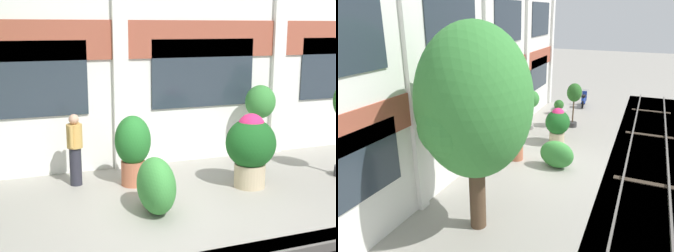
% 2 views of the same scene
% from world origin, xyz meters
% --- Properties ---
extents(ground_plane, '(80.00, 80.00, 0.00)m').
position_xyz_m(ground_plane, '(0.00, 0.00, 0.00)').
color(ground_plane, '#9E998E').
extents(potted_plant_stone_basin, '(1.07, 1.07, 1.61)m').
position_xyz_m(potted_plant_stone_basin, '(2.22, 0.60, 0.91)').
color(potted_plant_stone_basin, tan).
rests_on(potted_plant_stone_basin, ground).
extents(potted_plant_tall_urn, '(0.76, 0.76, 1.97)m').
position_xyz_m(potted_plant_tall_urn, '(3.45, 2.26, 1.48)').
color(potted_plant_tall_urn, gray).
rests_on(potted_plant_tall_urn, ground).
extents(potted_plant_glazed_jar, '(0.78, 0.78, 1.54)m').
position_xyz_m(potted_plant_glazed_jar, '(-0.10, 1.60, 0.86)').
color(potted_plant_glazed_jar, '#B76647').
rests_on(potted_plant_glazed_jar, ground).
extents(resident_by_doorway, '(0.34, 0.48, 1.57)m').
position_xyz_m(resident_by_doorway, '(-1.27, 2.04, 0.84)').
color(resident_by_doorway, '#282833').
rests_on(resident_by_doorway, ground).
extents(topiary_hedge, '(0.85, 1.38, 1.04)m').
position_xyz_m(topiary_hedge, '(-0.14, -0.04, 0.52)').
color(topiary_hedge, '#388438').
rests_on(topiary_hedge, ground).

